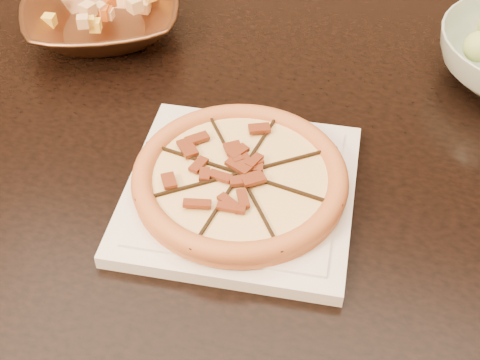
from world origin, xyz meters
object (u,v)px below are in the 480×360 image
at_px(dining_table, 215,154).
at_px(bronze_bowl, 102,16).
at_px(plate, 240,191).
at_px(pizza, 240,178).

xyz_separation_m(dining_table, bronze_bowl, (-0.21, 0.14, 0.12)).
distance_m(plate, pizza, 0.02).
bearing_deg(dining_table, pizza, -64.19).
bearing_deg(bronze_bowl, dining_table, -32.57).
distance_m(pizza, bronze_bowl, 0.42).
height_order(pizza, bronze_bowl, bronze_bowl).
bearing_deg(dining_table, plate, -64.18).
relative_size(dining_table, plate, 5.70).
bearing_deg(plate, bronze_bowl, 134.55).
relative_size(plate, pizza, 1.10).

